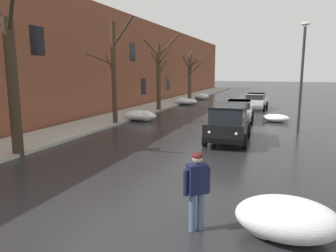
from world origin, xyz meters
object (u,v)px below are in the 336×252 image
object	(u,v)px
suv_black_approaching_near_lane	(229,122)
pedestrian_with_coffee	(197,185)
sedan_white_parked_kerbside_mid	(255,101)
bare_tree_second_along_sidewalk	(114,72)
street_lamp_post	(302,72)
bare_tree_mid_block	(159,73)
sedan_silver_parked_kerbside_close	(239,110)
bare_tree_at_the_corner	(12,81)
bare_tree_far_down_block	(190,75)

from	to	relation	value
suv_black_approaching_near_lane	pedestrian_with_coffee	bearing A→B (deg)	-84.91
suv_black_approaching_near_lane	sedan_white_parked_kerbside_mid	size ratio (longest dim) A/B	1.08
bare_tree_second_along_sidewalk	street_lamp_post	xyz separation A→B (m)	(10.90, 1.23, -0.03)
bare_tree_mid_block	suv_black_approaching_near_lane	size ratio (longest dim) A/B	1.47
sedan_silver_parked_kerbside_close	street_lamp_post	bearing A→B (deg)	-40.59
bare_tree_at_the_corner	suv_black_approaching_near_lane	world-z (taller)	bare_tree_at_the_corner
bare_tree_at_the_corner	street_lamp_post	bearing A→B (deg)	40.05
bare_tree_far_down_block	suv_black_approaching_near_lane	xyz separation A→B (m)	(7.55, -19.42, -1.96)
bare_tree_mid_block	pedestrian_with_coffee	distance (m)	20.97
bare_tree_at_the_corner	bare_tree_mid_block	distance (m)	15.64
sedan_silver_parked_kerbside_close	bare_tree_second_along_sidewalk	bearing A→B (deg)	-148.41
bare_tree_at_the_corner	bare_tree_far_down_block	size ratio (longest dim) A/B	1.10
suv_black_approaching_near_lane	street_lamp_post	distance (m)	5.40
bare_tree_far_down_block	street_lamp_post	distance (m)	19.26
pedestrian_with_coffee	bare_tree_at_the_corner	bearing A→B (deg)	157.75
bare_tree_far_down_block	sedan_silver_parked_kerbside_close	world-z (taller)	bare_tree_far_down_block
suv_black_approaching_near_lane	pedestrian_with_coffee	size ratio (longest dim) A/B	2.51
sedan_white_parked_kerbside_mid	street_lamp_post	xyz separation A→B (m)	(3.21, -10.58, 2.61)
bare_tree_second_along_sidewalk	pedestrian_with_coffee	distance (m)	14.38
bare_tree_second_along_sidewalk	bare_tree_far_down_block	xyz separation A→B (m)	(0.03, 17.12, -0.45)
bare_tree_at_the_corner	suv_black_approaching_near_lane	xyz separation A→B (m)	(7.63, 5.68, -2.05)
bare_tree_at_the_corner	sedan_silver_parked_kerbside_close	distance (m)	14.54
bare_tree_far_down_block	pedestrian_with_coffee	world-z (taller)	bare_tree_far_down_block
sedan_silver_parked_kerbside_close	suv_black_approaching_near_lane	bearing A→B (deg)	-86.65
bare_tree_at_the_corner	bare_tree_far_down_block	xyz separation A→B (m)	(0.08, 25.10, -0.10)
bare_tree_second_along_sidewalk	bare_tree_far_down_block	size ratio (longest dim) A/B	1.16
sedan_silver_parked_kerbside_close	pedestrian_with_coffee	world-z (taller)	pedestrian_with_coffee
bare_tree_mid_block	suv_black_approaching_near_lane	xyz separation A→B (m)	(7.57, -9.96, -2.24)
bare_tree_second_along_sidewalk	sedan_silver_parked_kerbside_close	xyz separation A→B (m)	(7.18, 4.42, -2.64)
bare_tree_far_down_block	bare_tree_second_along_sidewalk	bearing A→B (deg)	-90.09
suv_black_approaching_near_lane	pedestrian_with_coffee	xyz separation A→B (m)	(0.81, -9.14, 0.05)
sedan_white_parked_kerbside_mid	pedestrian_with_coffee	world-z (taller)	pedestrian_with_coffee
bare_tree_mid_block	sedan_silver_parked_kerbside_close	distance (m)	8.26
sedan_silver_parked_kerbside_close	pedestrian_with_coffee	distance (m)	15.90
bare_tree_second_along_sidewalk	street_lamp_post	world-z (taller)	bare_tree_second_along_sidewalk
bare_tree_at_the_corner	pedestrian_with_coffee	xyz separation A→B (m)	(8.45, -3.45, -2.00)
suv_black_approaching_near_lane	sedan_silver_parked_kerbside_close	distance (m)	6.73
street_lamp_post	bare_tree_mid_block	bearing A→B (deg)	149.46
bare_tree_second_along_sidewalk	pedestrian_with_coffee	xyz separation A→B (m)	(8.39, -11.44, -2.35)
bare_tree_mid_block	street_lamp_post	world-z (taller)	bare_tree_mid_block
bare_tree_second_along_sidewalk	sedan_white_parked_kerbside_mid	bearing A→B (deg)	56.94
suv_black_approaching_near_lane	bare_tree_second_along_sidewalk	bearing A→B (deg)	163.11
bare_tree_far_down_block	sedan_silver_parked_kerbside_close	distance (m)	14.74
suv_black_approaching_near_lane	bare_tree_mid_block	bearing A→B (deg)	127.25
suv_black_approaching_near_lane	pedestrian_with_coffee	distance (m)	9.17
bare_tree_second_along_sidewalk	sedan_white_parked_kerbside_mid	xyz separation A→B (m)	(7.69, 11.81, -2.64)
bare_tree_second_along_sidewalk	sedan_silver_parked_kerbside_close	world-z (taller)	bare_tree_second_along_sidewalk
pedestrian_with_coffee	bare_tree_far_down_block	bearing A→B (deg)	106.33
suv_black_approaching_near_lane	sedan_white_parked_kerbside_mid	distance (m)	14.12
bare_tree_far_down_block	sedan_white_parked_kerbside_mid	size ratio (longest dim) A/B	1.39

